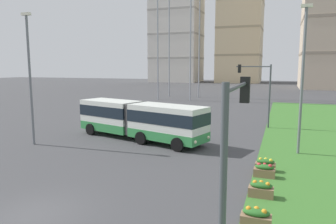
{
  "coord_description": "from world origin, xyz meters",
  "views": [
    {
      "loc": [
        9.18,
        -9.34,
        5.91
      ],
      "look_at": [
        0.46,
        14.79,
        2.2
      ],
      "focal_mm": 33.73,
      "sensor_mm": 36.0,
      "label": 1
    }
  ],
  "objects_px": {
    "articulated_bus": "(139,119)",
    "streetlight_left": "(30,74)",
    "flower_planter_3": "(265,165)",
    "streetlight_median": "(303,75)",
    "apartment_tower_west": "(177,13)",
    "flower_planter_2": "(264,170)",
    "flower_planter_0": "(256,217)",
    "traffic_light_far_right": "(259,85)",
    "flower_planter_1": "(261,189)",
    "apartment_tower_westcentre": "(241,17)",
    "traffic_light_near_right": "(233,149)"
  },
  "relations": [
    {
      "from": "flower_planter_3",
      "to": "traffic_light_near_right",
      "type": "height_order",
      "value": "traffic_light_near_right"
    },
    {
      "from": "streetlight_left",
      "to": "apartment_tower_west",
      "type": "distance_m",
      "value": 104.23
    },
    {
      "from": "flower_planter_3",
      "to": "streetlight_left",
      "type": "xyz_separation_m",
      "value": [
        -17.01,
        0.68,
        4.91
      ]
    },
    {
      "from": "flower_planter_0",
      "to": "traffic_light_far_right",
      "type": "distance_m",
      "value": 20.39
    },
    {
      "from": "flower_planter_2",
      "to": "apartment_tower_west",
      "type": "xyz_separation_m",
      "value": [
        -38.51,
        101.54,
        25.88
      ]
    },
    {
      "from": "streetlight_median",
      "to": "articulated_bus",
      "type": "bearing_deg",
      "value": 178.04
    },
    {
      "from": "flower_planter_1",
      "to": "traffic_light_far_right",
      "type": "bearing_deg",
      "value": 94.72
    },
    {
      "from": "articulated_bus",
      "to": "streetlight_median",
      "type": "height_order",
      "value": "streetlight_median"
    },
    {
      "from": "flower_planter_1",
      "to": "apartment_tower_westcentre",
      "type": "distance_m",
      "value": 111.29
    },
    {
      "from": "articulated_bus",
      "to": "apartment_tower_westcentre",
      "type": "height_order",
      "value": "apartment_tower_westcentre"
    },
    {
      "from": "flower_planter_0",
      "to": "flower_planter_1",
      "type": "bearing_deg",
      "value": 90.0
    },
    {
      "from": "articulated_bus",
      "to": "flower_planter_3",
      "type": "bearing_deg",
      "value": -26.07
    },
    {
      "from": "articulated_bus",
      "to": "traffic_light_near_right",
      "type": "distance_m",
      "value": 18.22
    },
    {
      "from": "flower_planter_0",
      "to": "flower_planter_1",
      "type": "relative_size",
      "value": 1.0
    },
    {
      "from": "articulated_bus",
      "to": "apartment_tower_west",
      "type": "distance_m",
      "value": 102.69
    },
    {
      "from": "flower_planter_2",
      "to": "streetlight_left",
      "type": "relative_size",
      "value": 0.11
    },
    {
      "from": "streetlight_left",
      "to": "streetlight_median",
      "type": "bearing_deg",
      "value": 11.49
    },
    {
      "from": "articulated_bus",
      "to": "flower_planter_0",
      "type": "bearing_deg",
      "value": -48.95
    },
    {
      "from": "flower_planter_2",
      "to": "traffic_light_near_right",
      "type": "bearing_deg",
      "value": -92.47
    },
    {
      "from": "flower_planter_1",
      "to": "apartment_tower_west",
      "type": "bearing_deg",
      "value": 110.27
    },
    {
      "from": "streetlight_median",
      "to": "flower_planter_3",
      "type": "bearing_deg",
      "value": -112.76
    },
    {
      "from": "flower_planter_1",
      "to": "apartment_tower_west",
      "type": "xyz_separation_m",
      "value": [
        -38.51,
        104.3,
        25.88
      ]
    },
    {
      "from": "flower_planter_1",
      "to": "apartment_tower_west",
      "type": "relative_size",
      "value": 0.02
    },
    {
      "from": "apartment_tower_westcentre",
      "to": "traffic_light_near_right",
      "type": "bearing_deg",
      "value": -82.79
    },
    {
      "from": "flower_planter_3",
      "to": "traffic_light_far_right",
      "type": "distance_m",
      "value": 13.93
    },
    {
      "from": "streetlight_median",
      "to": "flower_planter_1",
      "type": "bearing_deg",
      "value": -102.84
    },
    {
      "from": "flower_planter_3",
      "to": "apartment_tower_west",
      "type": "distance_m",
      "value": 110.69
    },
    {
      "from": "flower_planter_0",
      "to": "apartment_tower_westcentre",
      "type": "bearing_deg",
      "value": 97.65
    },
    {
      "from": "flower_planter_3",
      "to": "traffic_light_near_right",
      "type": "distance_m",
      "value": 10.9
    },
    {
      "from": "flower_planter_3",
      "to": "apartment_tower_west",
      "type": "xyz_separation_m",
      "value": [
        -38.51,
        100.49,
        25.88
      ]
    },
    {
      "from": "flower_planter_2",
      "to": "streetlight_median",
      "type": "height_order",
      "value": "streetlight_median"
    },
    {
      "from": "flower_planter_2",
      "to": "traffic_light_far_right",
      "type": "xyz_separation_m",
      "value": [
        -1.42,
        14.39,
        3.73
      ]
    },
    {
      "from": "flower_planter_0",
      "to": "streetlight_median",
      "type": "distance_m",
      "value": 12.37
    },
    {
      "from": "flower_planter_1",
      "to": "traffic_light_far_right",
      "type": "distance_m",
      "value": 17.61
    },
    {
      "from": "traffic_light_near_right",
      "to": "apartment_tower_west",
      "type": "xyz_separation_m",
      "value": [
        -38.11,
        110.81,
        22.42
      ]
    },
    {
      "from": "flower_planter_0",
      "to": "streetlight_left",
      "type": "xyz_separation_m",
      "value": [
        -17.01,
        7.34,
        4.91
      ]
    },
    {
      "from": "traffic_light_near_right",
      "to": "apartment_tower_westcentre",
      "type": "height_order",
      "value": "apartment_tower_westcentre"
    },
    {
      "from": "articulated_bus",
      "to": "streetlight_left",
      "type": "relative_size",
      "value": 1.23
    },
    {
      "from": "streetlight_median",
      "to": "apartment_tower_westcentre",
      "type": "relative_size",
      "value": 0.2
    },
    {
      "from": "flower_planter_1",
      "to": "apartment_tower_westcentre",
      "type": "relative_size",
      "value": 0.02
    },
    {
      "from": "flower_planter_2",
      "to": "apartment_tower_westcentre",
      "type": "distance_m",
      "value": 108.62
    },
    {
      "from": "flower_planter_2",
      "to": "streetlight_left",
      "type": "xyz_separation_m",
      "value": [
        -17.01,
        1.73,
        4.91
      ]
    },
    {
      "from": "flower_planter_3",
      "to": "apartment_tower_west",
      "type": "height_order",
      "value": "apartment_tower_west"
    },
    {
      "from": "streetlight_median",
      "to": "apartment_tower_westcentre",
      "type": "height_order",
      "value": "apartment_tower_westcentre"
    },
    {
      "from": "streetlight_median",
      "to": "apartment_tower_west",
      "type": "distance_m",
      "value": 106.21
    },
    {
      "from": "flower_planter_0",
      "to": "apartment_tower_west",
      "type": "xyz_separation_m",
      "value": [
        -38.51,
        107.14,
        25.88
      ]
    },
    {
      "from": "articulated_bus",
      "to": "flower_planter_1",
      "type": "xyz_separation_m",
      "value": [
        10.09,
        -8.75,
        -1.23
      ]
    },
    {
      "from": "articulated_bus",
      "to": "traffic_light_far_right",
      "type": "height_order",
      "value": "traffic_light_far_right"
    },
    {
      "from": "traffic_light_far_right",
      "to": "streetlight_median",
      "type": "height_order",
      "value": "streetlight_median"
    },
    {
      "from": "articulated_bus",
      "to": "flower_planter_2",
      "type": "distance_m",
      "value": 11.8
    }
  ]
}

